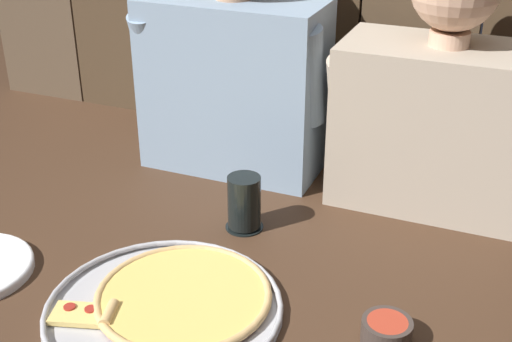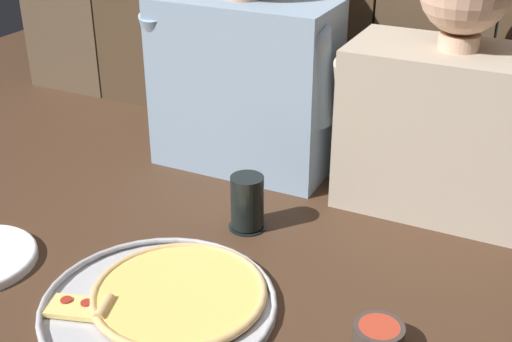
{
  "view_description": "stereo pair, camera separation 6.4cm",
  "coord_description": "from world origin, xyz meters",
  "px_view_note": "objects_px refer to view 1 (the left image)",
  "views": [
    {
      "loc": [
        0.38,
        -0.9,
        0.72
      ],
      "look_at": [
        -0.03,
        0.1,
        0.18
      ],
      "focal_mm": 47.54,
      "sensor_mm": 36.0,
      "label": 1
    },
    {
      "loc": [
        0.44,
        -0.87,
        0.72
      ],
      "look_at": [
        -0.03,
        0.1,
        0.18
      ],
      "focal_mm": 47.54,
      "sensor_mm": 36.0,
      "label": 2
    }
  ],
  "objects_px": {
    "drinking_glass": "(244,203)",
    "dipping_bowl": "(387,330)",
    "diner_right": "(442,98)",
    "pizza_tray": "(172,302)",
    "diner_left": "(234,56)"
  },
  "relations": [
    {
      "from": "pizza_tray",
      "to": "dipping_bowl",
      "type": "height_order",
      "value": "dipping_bowl"
    },
    {
      "from": "drinking_glass",
      "to": "diner_left",
      "type": "distance_m",
      "value": 0.37
    },
    {
      "from": "diner_right",
      "to": "diner_left",
      "type": "bearing_deg",
      "value": -179.97
    },
    {
      "from": "dipping_bowl",
      "to": "diner_right",
      "type": "xyz_separation_m",
      "value": [
        -0.02,
        0.5,
        0.21
      ]
    },
    {
      "from": "diner_left",
      "to": "diner_right",
      "type": "xyz_separation_m",
      "value": [
        0.46,
        0.0,
        -0.03
      ]
    },
    {
      "from": "pizza_tray",
      "to": "diner_right",
      "type": "relative_size",
      "value": 0.73
    },
    {
      "from": "pizza_tray",
      "to": "dipping_bowl",
      "type": "distance_m",
      "value": 0.36
    },
    {
      "from": "dipping_bowl",
      "to": "diner_left",
      "type": "height_order",
      "value": "diner_left"
    },
    {
      "from": "pizza_tray",
      "to": "dipping_bowl",
      "type": "xyz_separation_m",
      "value": [
        0.36,
        0.05,
        0.01
      ]
    },
    {
      "from": "diner_left",
      "to": "dipping_bowl",
      "type": "bearing_deg",
      "value": -45.8
    },
    {
      "from": "pizza_tray",
      "to": "dipping_bowl",
      "type": "bearing_deg",
      "value": 8.63
    },
    {
      "from": "drinking_glass",
      "to": "dipping_bowl",
      "type": "distance_m",
      "value": 0.42
    },
    {
      "from": "dipping_bowl",
      "to": "diner_right",
      "type": "relative_size",
      "value": 0.15
    },
    {
      "from": "drinking_glass",
      "to": "dipping_bowl",
      "type": "height_order",
      "value": "drinking_glass"
    },
    {
      "from": "drinking_glass",
      "to": "diner_right",
      "type": "xyz_separation_m",
      "value": [
        0.33,
        0.27,
        0.18
      ]
    }
  ]
}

